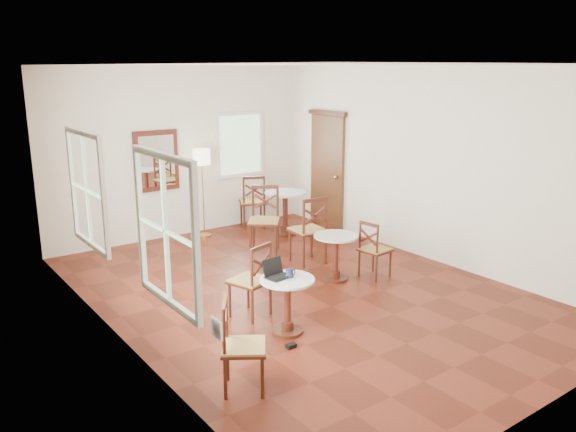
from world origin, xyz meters
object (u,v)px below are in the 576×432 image
(navy_mug, at_px, (290,273))
(chair_near_b, at_px, (241,346))
(chair_back_a, at_px, (253,201))
(floor_lamp, at_px, (202,163))
(power_adapter, at_px, (291,346))
(cafe_table_mid, at_px, (336,252))
(cafe_table_back, at_px, (285,208))
(cafe_table_near, at_px, (287,299))
(chair_back_b, at_px, (264,220))
(chair_near_a, at_px, (252,280))
(laptop, at_px, (276,272))
(water_glass, at_px, (288,276))
(chair_mid_b, at_px, (374,249))
(mouse, at_px, (287,277))
(chair_mid_a, at_px, (309,230))

(navy_mug, bearing_deg, chair_near_b, -146.29)
(chair_back_a, xyz_separation_m, floor_lamp, (-1.03, 0.03, 0.83))
(floor_lamp, bearing_deg, power_adapter, -106.50)
(cafe_table_mid, distance_m, cafe_table_back, 2.46)
(cafe_table_near, bearing_deg, chair_back_b, 60.83)
(cafe_table_mid, bearing_deg, chair_near_a, -168.13)
(laptop, bearing_deg, chair_near_b, -147.50)
(cafe_table_mid, height_order, water_glass, water_glass)
(cafe_table_near, height_order, chair_near_a, chair_near_a)
(chair_back_a, relative_size, chair_back_b, 0.94)
(laptop, xyz_separation_m, navy_mug, (0.12, -0.10, -0.00))
(cafe_table_mid, height_order, chair_back_a, chair_back_a)
(chair_near_a, distance_m, power_adapter, 1.05)
(cafe_table_back, bearing_deg, chair_mid_b, -96.14)
(cafe_table_near, bearing_deg, cafe_table_back, 54.29)
(cafe_table_mid, bearing_deg, floor_lamp, 98.33)
(floor_lamp, relative_size, mouse, 18.83)
(laptop, xyz_separation_m, mouse, (0.07, -0.12, -0.03))
(cafe_table_near, height_order, laptop, laptop)
(chair_back_a, height_order, chair_back_b, chair_back_b)
(water_glass, bearing_deg, mouse, 74.19)
(chair_back_b, height_order, water_glass, chair_back_b)
(cafe_table_near, relative_size, laptop, 2.12)
(chair_mid_b, relative_size, power_adapter, 7.47)
(water_glass, bearing_deg, laptop, 109.46)
(navy_mug, height_order, water_glass, navy_mug)
(chair_mid_b, bearing_deg, chair_near_b, 108.36)
(chair_back_a, distance_m, navy_mug, 4.52)
(chair_back_b, bearing_deg, cafe_table_near, -79.39)
(chair_mid_a, height_order, chair_back_a, chair_mid_a)
(laptop, bearing_deg, floor_lamp, 65.44)
(cafe_table_mid, xyz_separation_m, floor_lamp, (-0.45, 3.09, 0.93))
(floor_lamp, relative_size, navy_mug, 12.60)
(cafe_table_back, xyz_separation_m, chair_near_a, (-2.45, -2.67, -0.02))
(floor_lamp, height_order, navy_mug, floor_lamp)
(cafe_table_mid, height_order, laptop, laptop)
(cafe_table_mid, distance_m, chair_near_a, 1.68)
(floor_lamp, bearing_deg, cafe_table_back, -31.42)
(chair_back_a, distance_m, water_glass, 4.60)
(chair_near_a, bearing_deg, power_adapter, 65.41)
(cafe_table_back, relative_size, chair_back_a, 0.77)
(chair_back_b, distance_m, floor_lamp, 1.65)
(chair_back_a, relative_size, power_adapter, 9.03)
(chair_mid_a, bearing_deg, mouse, 51.85)
(laptop, bearing_deg, chair_mid_a, 34.96)
(chair_mid_a, bearing_deg, chair_near_b, 47.90)
(chair_near_b, height_order, chair_mid_b, chair_near_b)
(cafe_table_back, xyz_separation_m, navy_mug, (-2.32, -3.27, 0.22))
(chair_near_a, relative_size, navy_mug, 7.48)
(cafe_table_back, distance_m, mouse, 4.05)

